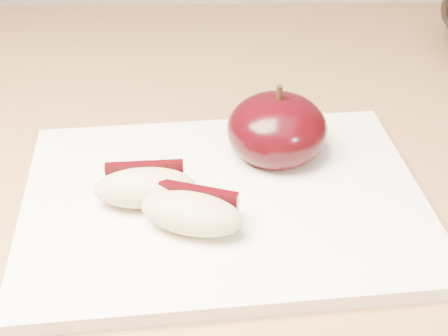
{
  "coord_description": "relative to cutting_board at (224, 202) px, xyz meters",
  "views": [
    {
      "loc": [
        -0.04,
        0.04,
        1.2
      ],
      "look_at": [
        -0.03,
        0.4,
        0.94
      ],
      "focal_mm": 50.0,
      "sensor_mm": 36.0,
      "label": 1
    }
  ],
  "objects": [
    {
      "name": "apple_wedge_b",
      "position": [
        -0.02,
        -0.03,
        0.02
      ],
      "size": [
        0.08,
        0.06,
        0.03
      ],
      "rotation": [
        0.0,
        0.0,
        -0.31
      ],
      "color": "tan",
      "rests_on": "cutting_board"
    },
    {
      "name": "apple_half",
      "position": [
        0.04,
        0.06,
        0.03
      ],
      "size": [
        0.09,
        0.09,
        0.07
      ],
      "rotation": [
        0.0,
        0.0,
        -0.19
      ],
      "color": "black",
      "rests_on": "cutting_board"
    },
    {
      "name": "cutting_board",
      "position": [
        0.0,
        0.0,
        0.0
      ],
      "size": [
        0.31,
        0.24,
        0.01
      ],
      "primitive_type": "cube",
      "rotation": [
        0.0,
        0.0,
        0.09
      ],
      "color": "white",
      "rests_on": "island_counter"
    },
    {
      "name": "apple_wedge_a",
      "position": [
        -0.06,
        -0.0,
        0.02
      ],
      "size": [
        0.07,
        0.04,
        0.03
      ],
      "rotation": [
        0.0,
        0.0,
        0.06
      ],
      "color": "tan",
      "rests_on": "cutting_board"
    },
    {
      "name": "back_cabinet",
      "position": [
        0.03,
        0.8,
        -0.44
      ],
      "size": [
        2.4,
        0.62,
        0.94
      ],
      "color": "silver",
      "rests_on": "ground"
    }
  ]
}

